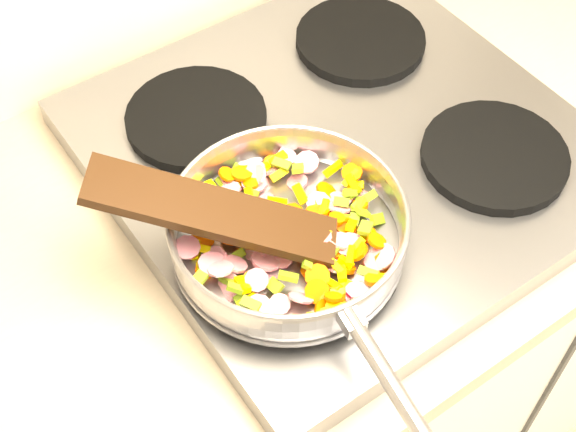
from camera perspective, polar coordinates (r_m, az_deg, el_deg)
cooktop at (r=1.08m, az=3.80°, el=4.64°), size 0.60×0.60×0.04m
grate_fl at (r=0.94m, az=2.26°, el=-3.02°), size 0.19×0.19×0.02m
grate_fr at (r=1.07m, az=14.47°, el=4.15°), size 0.19×0.19×0.02m
grate_bl at (r=1.09m, az=-6.55°, el=6.95°), size 0.19×0.19×0.02m
grate_br at (r=1.21m, az=5.17°, el=12.38°), size 0.19×0.19×0.02m
saute_pan at (r=0.91m, az=0.07°, el=-0.93°), size 0.32×0.48×0.06m
vegetable_heap at (r=0.92m, az=0.36°, el=-1.37°), size 0.26×0.27×0.05m
wooden_spatula at (r=0.88m, az=-5.34°, el=0.29°), size 0.25×0.22×0.10m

